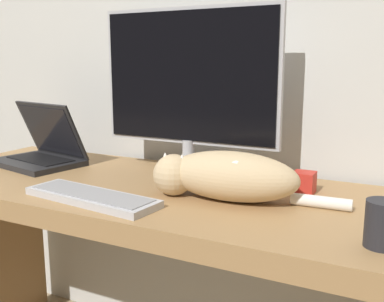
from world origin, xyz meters
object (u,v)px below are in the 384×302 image
Objects in this scene: external_keyboard at (91,197)px; coffee_mug at (383,224)px; monitor at (189,89)px; laptop at (42,152)px; cat at (224,175)px.

external_keyboard is 0.74m from coffee_mug.
monitor is 0.48m from external_keyboard.
external_keyboard is (0.46, -0.28, -0.04)m from laptop.
monitor reaches higher than cat.
monitor reaches higher than external_keyboard.
cat is (0.78, -0.10, 0.02)m from laptop.
monitor is 1.16× the size of cat.
laptop is 0.54m from external_keyboard.
external_keyboard is 0.37m from cat.
monitor is 6.33× the size of coffee_mug.
monitor is 1.76× the size of laptop.
monitor is 1.49× the size of external_keyboard.
monitor is at bearing 22.35° from laptop.
cat reaches higher than external_keyboard.
coffee_mug is (0.73, 0.02, 0.04)m from external_keyboard.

